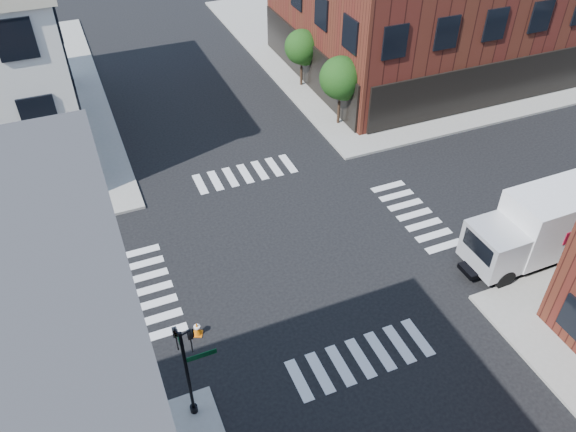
# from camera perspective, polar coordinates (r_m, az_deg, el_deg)

# --- Properties ---
(ground) EXTENTS (120.00, 120.00, 0.00)m
(ground) POSITION_cam_1_polar(r_m,az_deg,el_deg) (27.58, 0.45, -3.39)
(ground) COLOR black
(ground) RESTS_ON ground
(sidewalk_ne) EXTENTS (30.00, 30.00, 0.15)m
(sidewalk_ne) POSITION_cam_1_polar(r_m,az_deg,el_deg) (52.53, 13.26, 17.52)
(sidewalk_ne) COLOR gray
(sidewalk_ne) RESTS_ON ground
(tree_near) EXTENTS (2.69, 2.69, 4.49)m
(tree_near) POSITION_cam_1_polar(r_m,az_deg,el_deg) (36.08, 5.47, 13.60)
(tree_near) COLOR black
(tree_near) RESTS_ON ground
(tree_far) EXTENTS (2.43, 2.43, 4.07)m
(tree_far) POSITION_cam_1_polar(r_m,az_deg,el_deg) (41.11, 1.50, 16.63)
(tree_far) COLOR black
(tree_far) RESTS_ON ground
(signal_pole) EXTENTS (1.29, 1.24, 4.60)m
(signal_pole) POSITION_cam_1_polar(r_m,az_deg,el_deg) (19.88, -10.20, -14.45)
(signal_pole) COLOR black
(signal_pole) RESTS_ON ground
(box_truck) EXTENTS (8.13, 2.60, 3.66)m
(box_truck) POSITION_cam_1_polar(r_m,az_deg,el_deg) (28.80, 25.06, -0.70)
(box_truck) COLOR silver
(box_truck) RESTS_ON ground
(traffic_cone) EXTENTS (0.51, 0.51, 0.71)m
(traffic_cone) POSITION_cam_1_polar(r_m,az_deg,el_deg) (24.03, -9.21, -11.24)
(traffic_cone) COLOR orange
(traffic_cone) RESTS_ON ground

